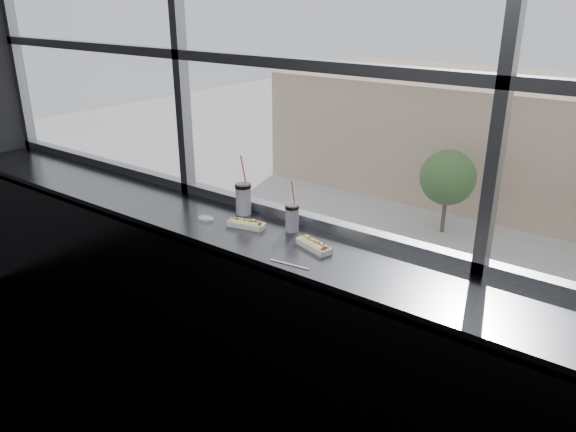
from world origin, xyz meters
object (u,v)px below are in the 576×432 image
Objects in this scene: car_near_a at (238,261)px; tree_left at (448,178)px; hotdog_tray_right at (314,245)px; hotdog_tray_left at (246,224)px; loose_straw at (289,264)px; wrapper at (206,218)px; soda_cup_left at (243,197)px; car_near_c at (522,361)px; soda_cup_right at (292,216)px; car_near_b at (370,308)px.

tree_left is at bearing -28.11° from car_near_a.
hotdog_tray_right is at bearing -139.14° from car_near_a.
hotdog_tray_left is 1.06× the size of loose_straw.
wrapper is 30.97m from tree_left.
hotdog_tray_right reaches higher than loose_straw.
soda_cup_left is 30.83m from tree_left.
car_near_c is (-1.41, 16.26, -11.03)m from hotdog_tray_left.
loose_straw is at bearing -176.73° from car_near_c.
soda_cup_left is at bearing 121.58° from hotdog_tray_left.
tree_left is at bearing 30.10° from car_near_c.
car_near_a is at bearing 151.20° from hotdog_tray_right.
car_near_c is at bearing 94.46° from soda_cup_left.
hotdog_tray_left is at bearing -163.37° from hotdog_tray_right.
car_near_a is (-15.25, 16.14, -11.13)m from soda_cup_right.
car_near_c is at bearing -92.74° from car_near_a.
hotdog_tray_left is 2.27× the size of wrapper.
hotdog_tray_right is at bearing 4.04° from wrapper.
soda_cup_left is 0.07× the size of tree_left.
hotdog_tray_right is 19.74m from car_near_c.
soda_cup_right reaches higher than car_near_c.
soda_cup_right is 1.39× the size of loose_straw.
hotdog_tray_right is 0.04× the size of car_near_b.
hotdog_tray_right is 0.28m from soda_cup_right.
hotdog_tray_right reaches higher than car_near_b.
soda_cup_right is 21.11m from car_near_b.
wrapper is at bearing -160.60° from soda_cup_right.
loose_straw is 21.43m from car_near_b.
hotdog_tray_right is at bearing -176.68° from car_near_c.
car_near_c is at bearing -56.60° from tree_left.
soda_cup_left is at bearing 62.88° from wrapper.
tree_left is at bearing 101.82° from loose_straw.
hotdog_tray_right is at bearing -14.52° from soda_cup_left.
hotdog_tray_right is at bearing -70.88° from tree_left.
wrapper is at bearing 179.90° from hotdog_tray_left.
car_near_b is at bearing 86.70° from car_near_c.
loose_straw is at bearing -154.61° from car_near_b.
hotdog_tray_left is at bearing -178.34° from car_near_c.
car_near_c is 13.60m from car_near_a.
hotdog_tray_right is at bearing -154.33° from car_near_b.
hotdog_tray_left reaches higher than car_near_b.
car_near_a is (-15.50, 16.50, -11.04)m from loose_straw.
soda_cup_left is at bearing 141.29° from loose_straw.
soda_cup_left is 0.06× the size of car_near_c.
tree_left is (-9.32, 28.26, -8.67)m from hotdog_tray_left.
hotdog_tray_right is 0.78× the size of soda_cup_right.
car_near_b is (-8.06, 16.26, -11.06)m from hotdog_tray_right.
hotdog_tray_left reaches higher than car_near_a.
car_near_a is at bearing 133.39° from soda_cup_right.
car_near_b is (-7.43, 16.10, -11.15)m from soda_cup_left.
soda_cup_right is 0.44m from loose_straw.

